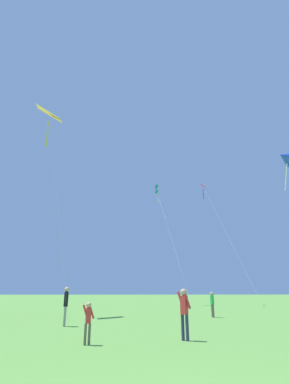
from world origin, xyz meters
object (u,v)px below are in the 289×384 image
(kite_teal_box, at_px, (157,190))
(person_foreground_watcher, at_px, (66,302))
(kite_blue_delta, at_px, (286,157))
(person_child_small, at_px, (88,319))
(kite_yellow_diamond, at_px, (49,121))
(kite_red_high, at_px, (205,191))
(person_near_tree, at_px, (212,302))
(person_in_red_shirt, at_px, (184,309))

(kite_teal_box, height_order, person_foreground_watcher, kite_teal_box)
(kite_blue_delta, bearing_deg, person_child_small, -154.74)
(kite_yellow_diamond, bearing_deg, person_child_small, -65.06)
(kite_teal_box, bearing_deg, kite_red_high, -1.52)
(kite_blue_delta, height_order, person_near_tree, kite_blue_delta)
(person_in_red_shirt, bearing_deg, person_near_tree, 68.89)
(person_in_red_shirt, xyz_separation_m, person_child_small, (-3.20, -0.65, -0.25))
(kite_yellow_diamond, bearing_deg, kite_teal_box, 57.65)
(person_child_small, bearing_deg, person_foreground_watcher, 107.94)
(person_child_small, bearing_deg, person_in_red_shirt, 11.51)
(person_near_tree, bearing_deg, kite_blue_delta, -55.88)
(kite_teal_box, bearing_deg, person_in_red_shirt, -94.26)
(kite_red_high, distance_m, person_in_red_shirt, 33.51)
(kite_teal_box, relative_size, person_child_small, 13.11)
(kite_red_high, xyz_separation_m, person_near_tree, (-5.48, -19.44, -14.46))
(person_near_tree, distance_m, person_child_small, 12.16)
(kite_teal_box, relative_size, kite_blue_delta, 1.70)
(kite_red_high, height_order, person_near_tree, kite_red_high)
(person_in_red_shirt, bearing_deg, kite_blue_delta, 30.62)
(kite_teal_box, bearing_deg, person_foreground_watcher, -106.24)
(kite_yellow_diamond, bearing_deg, kite_red_high, 43.80)
(kite_teal_box, distance_m, person_in_red_shirt, 32.48)
(kite_yellow_diamond, height_order, person_in_red_shirt, kite_yellow_diamond)
(person_child_small, bearing_deg, kite_yellow_diamond, 114.94)
(kite_teal_box, bearing_deg, person_near_tree, -85.72)
(kite_red_high, bearing_deg, person_near_tree, -105.75)
(kite_yellow_diamond, xyz_separation_m, person_in_red_shirt, (8.89, -11.58, -14.48))
(kite_blue_delta, bearing_deg, person_near_tree, 124.12)
(person_in_red_shirt, distance_m, person_child_small, 3.27)
(kite_red_high, xyz_separation_m, kite_blue_delta, (-1.98, -24.62, -6.43))
(kite_blue_delta, relative_size, person_foreground_watcher, 5.36)
(kite_blue_delta, xyz_separation_m, person_foreground_watcher, (-12.07, 0.47, -7.90))
(person_foreground_watcher, distance_m, person_child_small, 5.62)
(kite_teal_box, xyz_separation_m, kite_yellow_diamond, (-11.05, -17.45, 0.07))
(kite_blue_delta, relative_size, person_near_tree, 6.14)
(kite_red_high, distance_m, kite_yellow_diamond, 24.94)
(kite_yellow_diamond, relative_size, person_child_small, 13.71)
(kite_blue_delta, bearing_deg, kite_teal_box, 101.34)
(person_near_tree, bearing_deg, kite_teal_box, 94.28)
(person_near_tree, height_order, person_foreground_watcher, person_foreground_watcher)
(kite_red_high, height_order, kite_yellow_diamond, kite_yellow_diamond)
(kite_yellow_diamond, relative_size, person_near_tree, 10.90)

